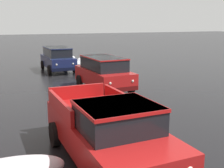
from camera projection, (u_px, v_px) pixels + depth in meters
The scene contains 5 objects.
snow_bank_along_left_kerb at pixel (64, 58), 28.02m from camera, with size 2.23×1.33×0.49m.
snow_bank_near_corner_right at pixel (82, 63), 24.13m from camera, with size 2.18×1.17×0.71m.
pickup_truck_red_approaching_near_lane at pixel (108, 131), 7.26m from camera, with size 2.41×5.21×1.76m.
suv_red_parked_kerbside_close at pixel (104, 72), 15.42m from camera, with size 2.15×4.30×1.82m.
suv_darkblue_parked_kerbside_mid at pixel (57, 58), 21.56m from camera, with size 2.20×4.61×1.82m.
Camera 1 is at (-4.45, 1.79, 3.58)m, focal length 45.45 mm.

